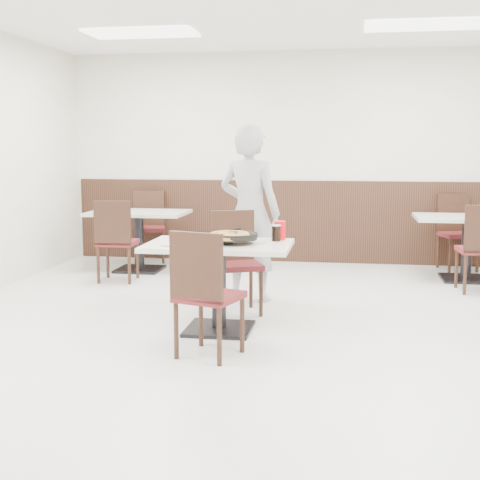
# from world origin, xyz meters

# --- Properties ---
(floor) EXTENTS (7.00, 7.00, 0.00)m
(floor) POSITION_xyz_m (0.00, 0.00, 0.00)
(floor) COLOR beige
(floor) RESTS_ON ground
(wall_back) EXTENTS (6.00, 0.04, 2.80)m
(wall_back) POSITION_xyz_m (0.00, 3.50, 1.40)
(wall_back) COLOR beige
(wall_back) RESTS_ON floor
(wall_front) EXTENTS (6.00, 0.04, 2.80)m
(wall_front) POSITION_xyz_m (0.00, -3.50, 1.40)
(wall_front) COLOR beige
(wall_front) RESTS_ON floor
(wainscot_back) EXTENTS (5.90, 0.03, 1.10)m
(wainscot_back) POSITION_xyz_m (0.00, 3.48, 0.55)
(wainscot_back) COLOR black
(wainscot_back) RESTS_ON floor
(fluo_panel_c) EXTENTS (1.20, 0.60, 0.02)m
(fluo_panel_c) POSITION_xyz_m (-1.50, 1.80, 2.78)
(fluo_panel_c) COLOR white
(fluo_panel_c) RESTS_ON ceiling
(fluo_panel_d) EXTENTS (1.20, 0.60, 0.02)m
(fluo_panel_d) POSITION_xyz_m (1.50, 1.80, 2.78)
(fluo_panel_d) COLOR white
(fluo_panel_d) RESTS_ON ceiling
(main_table) EXTENTS (1.22, 0.83, 0.75)m
(main_table) POSITION_xyz_m (-0.29, -0.07, 0.38)
(main_table) COLOR silver
(main_table) RESTS_ON floor
(chair_near) EXTENTS (0.53, 0.53, 0.95)m
(chair_near) POSITION_xyz_m (-0.23, -0.75, 0.47)
(chair_near) COLOR black
(chair_near) RESTS_ON floor
(chair_far) EXTENTS (0.55, 0.55, 0.95)m
(chair_far) POSITION_xyz_m (-0.24, 0.56, 0.47)
(chair_far) COLOR black
(chair_far) RESTS_ON floor
(trivet) EXTENTS (0.12, 0.12, 0.04)m
(trivet) POSITION_xyz_m (-0.23, -0.09, 0.77)
(trivet) COLOR black
(trivet) RESTS_ON main_table
(pizza_pan) EXTENTS (0.40, 0.40, 0.01)m
(pizza_pan) POSITION_xyz_m (-0.16, -0.07, 0.79)
(pizza_pan) COLOR black
(pizza_pan) RESTS_ON trivet
(pizza) EXTENTS (0.36, 0.36, 0.02)m
(pizza) POSITION_xyz_m (-0.19, -0.10, 0.81)
(pizza) COLOR #C48939
(pizza) RESTS_ON pizza_pan
(pizza_server) EXTENTS (0.08, 0.10, 0.00)m
(pizza_server) POSITION_xyz_m (-0.17, -0.05, 0.84)
(pizza_server) COLOR silver
(pizza_server) RESTS_ON pizza
(napkin) EXTENTS (0.19, 0.19, 0.00)m
(napkin) POSITION_xyz_m (-0.68, -0.20, 0.75)
(napkin) COLOR white
(napkin) RESTS_ON main_table
(side_plate) EXTENTS (0.19, 0.19, 0.01)m
(side_plate) POSITION_xyz_m (-0.66, -0.23, 0.76)
(side_plate) COLOR silver
(side_plate) RESTS_ON napkin
(fork) EXTENTS (0.05, 0.16, 0.00)m
(fork) POSITION_xyz_m (-0.61, -0.20, 0.77)
(fork) COLOR silver
(fork) RESTS_ON side_plate
(cola_glass) EXTENTS (0.08, 0.08, 0.13)m
(cola_glass) POSITION_xyz_m (0.17, 0.13, 0.81)
(cola_glass) COLOR black
(cola_glass) RESTS_ON main_table
(red_cup) EXTENTS (0.10, 0.10, 0.16)m
(red_cup) POSITION_xyz_m (0.19, 0.24, 0.83)
(red_cup) COLOR red
(red_cup) RESTS_ON main_table
(diner_person) EXTENTS (0.74, 0.60, 1.77)m
(diner_person) POSITION_xyz_m (-0.21, 1.14, 0.89)
(diner_person) COLOR #A1A1A6
(diner_person) RESTS_ON floor
(bg_table_left) EXTENTS (1.26, 0.90, 0.75)m
(bg_table_left) POSITION_xyz_m (-1.81, 2.52, 0.38)
(bg_table_left) COLOR silver
(bg_table_left) RESTS_ON floor
(bg_chair_left_near) EXTENTS (0.44, 0.44, 0.95)m
(bg_chair_left_near) POSITION_xyz_m (-1.85, 1.83, 0.47)
(bg_chair_left_near) COLOR black
(bg_chair_left_near) RESTS_ON floor
(bg_chair_left_far) EXTENTS (0.52, 0.52, 0.95)m
(bg_chair_left_far) POSITION_xyz_m (-1.87, 3.17, 0.47)
(bg_chair_left_far) COLOR black
(bg_chair_left_far) RESTS_ON floor
(bg_table_right) EXTENTS (1.26, 0.90, 0.75)m
(bg_table_right) POSITION_xyz_m (2.15, 2.53, 0.38)
(bg_table_right) COLOR silver
(bg_table_right) RESTS_ON floor
(bg_chair_right_near) EXTENTS (0.46, 0.46, 0.95)m
(bg_chair_right_near) POSITION_xyz_m (2.17, 1.90, 0.47)
(bg_chair_right_near) COLOR black
(bg_chair_right_near) RESTS_ON floor
(bg_chair_right_far) EXTENTS (0.52, 0.52, 0.95)m
(bg_chair_right_far) POSITION_xyz_m (2.15, 3.19, 0.47)
(bg_chair_right_far) COLOR black
(bg_chair_right_far) RESTS_ON floor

